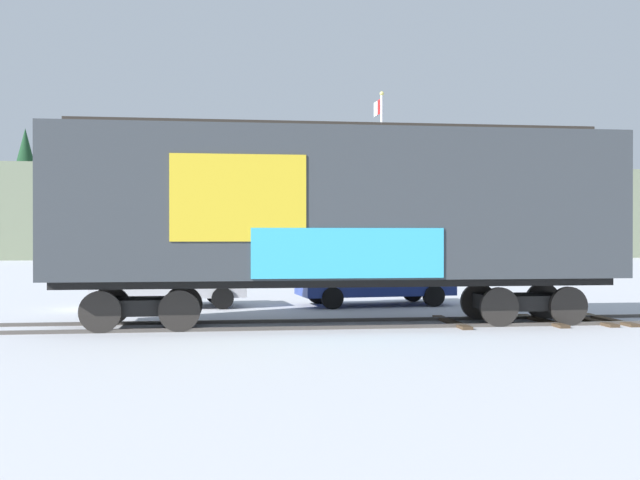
# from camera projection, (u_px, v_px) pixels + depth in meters

# --- Properties ---
(ground_plane) EXTENTS (260.00, 260.00, 0.00)m
(ground_plane) POSITION_uv_depth(u_px,v_px,m) (393.00, 324.00, 17.59)
(ground_plane) COLOR #B2B5BC
(track) EXTENTS (60.01, 2.93, 0.08)m
(track) POSITION_uv_depth(u_px,v_px,m) (344.00, 324.00, 17.43)
(track) COLOR #4C4742
(track) RESTS_ON ground_plane
(freight_car) EXTENTS (13.27, 2.83, 4.79)m
(freight_car) POSITION_uv_depth(u_px,v_px,m) (339.00, 209.00, 17.39)
(freight_car) COLOR #33383D
(freight_car) RESTS_ON ground_plane
(flagpole) EXTENTS (0.18, 1.36, 8.21)m
(flagpole) POSITION_uv_depth(u_px,v_px,m) (381.00, 168.00, 31.21)
(flagpole) COLOR silver
(flagpole) RESTS_ON ground_plane
(hillside) EXTENTS (142.13, 32.79, 13.14)m
(hillside) POSITION_uv_depth(u_px,v_px,m) (256.00, 216.00, 82.00)
(hillside) COLOR slate
(hillside) RESTS_ON ground_plane
(parked_car_white) EXTENTS (4.60, 2.34, 1.61)m
(parked_car_white) POSITION_uv_depth(u_px,v_px,m) (166.00, 280.00, 21.71)
(parked_car_white) COLOR silver
(parked_car_white) RESTS_ON ground_plane
(parked_car_blue) EXTENTS (4.80, 2.36, 1.53)m
(parked_car_blue) POSITION_uv_depth(u_px,v_px,m) (373.00, 279.00, 22.48)
(parked_car_blue) COLOR navy
(parked_car_blue) RESTS_ON ground_plane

